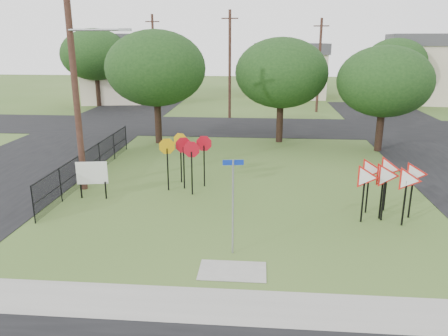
# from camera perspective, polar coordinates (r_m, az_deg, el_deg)

# --- Properties ---
(ground) EXTENTS (140.00, 140.00, 0.00)m
(ground) POSITION_cam_1_polar(r_m,az_deg,el_deg) (15.45, 1.70, -8.92)
(ground) COLOR #395821
(sidewalk) EXTENTS (30.00, 1.60, 0.02)m
(sidewalk) POSITION_cam_1_polar(r_m,az_deg,el_deg) (11.79, 0.51, -17.62)
(sidewalk) COLOR gray
(sidewalk) RESTS_ON ground
(street_left) EXTENTS (8.00, 50.00, 0.02)m
(street_left) POSITION_cam_1_polar(r_m,az_deg,el_deg) (27.91, -22.46, 1.47)
(street_left) COLOR black
(street_left) RESTS_ON ground
(street_far) EXTENTS (60.00, 8.00, 0.02)m
(street_far) POSITION_cam_1_polar(r_m,az_deg,el_deg) (34.59, 3.57, 5.39)
(street_far) COLOR black
(street_far) RESTS_ON ground
(curb_pad) EXTENTS (2.00, 1.20, 0.02)m
(curb_pad) POSITION_cam_1_polar(r_m,az_deg,el_deg) (13.32, 1.11, -13.30)
(curb_pad) COLOR gray
(curb_pad) RESTS_ON ground
(street_name_sign) EXTENTS (0.64, 0.11, 3.12)m
(street_name_sign) POSITION_cam_1_polar(r_m,az_deg,el_deg) (13.63, 1.17, -4.35)
(street_name_sign) COLOR #93959B
(street_name_sign) RESTS_ON ground
(stop_sign_cluster) EXTENTS (2.30, 1.84, 2.43)m
(stop_sign_cluster) POSITION_cam_1_polar(r_m,az_deg,el_deg) (19.81, -5.07, 2.32)
(stop_sign_cluster) COLOR black
(stop_sign_cluster) RESTS_ON ground
(yield_sign_cluster) EXTENTS (2.91, 1.94, 2.28)m
(yield_sign_cluster) POSITION_cam_1_polar(r_m,az_deg,el_deg) (17.49, 20.54, -1.04)
(yield_sign_cluster) COLOR black
(yield_sign_cluster) RESTS_ON ground
(info_board) EXTENTS (1.30, 0.25, 1.64)m
(info_board) POSITION_cam_1_polar(r_m,az_deg,el_deg) (19.46, -16.86, -0.80)
(info_board) COLOR black
(info_board) RESTS_ON ground
(utility_pole_main) EXTENTS (3.55, 0.33, 10.00)m
(utility_pole_main) POSITION_cam_1_polar(r_m,az_deg,el_deg) (20.13, -18.86, 11.58)
(utility_pole_main) COLOR #452920
(utility_pole_main) RESTS_ON ground
(far_pole_a) EXTENTS (1.40, 0.24, 9.00)m
(far_pole_a) POSITION_cam_1_polar(r_m,az_deg,el_deg) (38.10, 0.75, 13.39)
(far_pole_a) COLOR #452920
(far_pole_a) RESTS_ON ground
(far_pole_b) EXTENTS (1.40, 0.24, 8.50)m
(far_pole_b) POSITION_cam_1_polar(r_m,az_deg,el_deg) (42.34, 12.31, 12.99)
(far_pole_b) COLOR #452920
(far_pole_b) RESTS_ON ground
(far_pole_c) EXTENTS (1.40, 0.24, 9.00)m
(far_pole_c) POSITION_cam_1_polar(r_m,az_deg,el_deg) (45.28, -9.13, 13.67)
(far_pole_c) COLOR #452920
(far_pole_c) RESTS_ON ground
(fence_run) EXTENTS (0.05, 11.55, 1.50)m
(fence_run) POSITION_cam_1_polar(r_m,az_deg,el_deg) (22.61, -16.95, 0.75)
(fence_run) COLOR black
(fence_run) RESTS_ON ground
(house_left) EXTENTS (10.58, 8.88, 7.20)m
(house_left) POSITION_cam_1_polar(r_m,az_deg,el_deg) (50.24, -12.52, 12.67)
(house_left) COLOR beige
(house_left) RESTS_ON ground
(house_mid) EXTENTS (8.40, 8.40, 6.20)m
(house_mid) POSITION_cam_1_polar(r_m,az_deg,el_deg) (54.15, 8.50, 12.58)
(house_mid) COLOR beige
(house_mid) RESTS_ON ground
(house_right) EXTENTS (8.30, 8.30, 7.20)m
(house_right) POSITION_cam_1_polar(r_m,az_deg,el_deg) (52.93, 24.43, 11.79)
(house_right) COLOR beige
(house_right) RESTS_ON ground
(tree_near_left) EXTENTS (6.40, 6.40, 7.27)m
(tree_near_left) POSITION_cam_1_polar(r_m,az_deg,el_deg) (28.80, -8.89, 12.73)
(tree_near_left) COLOR black
(tree_near_left) RESTS_ON ground
(tree_near_mid) EXTENTS (6.00, 6.00, 6.80)m
(tree_near_mid) POSITION_cam_1_polar(r_m,az_deg,el_deg) (29.05, 7.51, 12.19)
(tree_near_mid) COLOR black
(tree_near_mid) RESTS_ON ground
(tree_near_right) EXTENTS (5.60, 5.60, 6.33)m
(tree_near_right) POSITION_cam_1_polar(r_m,az_deg,el_deg) (28.01, 20.23, 10.55)
(tree_near_right) COLOR black
(tree_near_right) RESTS_ON ground
(tree_far_left) EXTENTS (6.80, 6.80, 7.73)m
(tree_far_left) POSITION_cam_1_polar(r_m,az_deg,el_deg) (47.04, -16.49, 14.02)
(tree_far_left) COLOR black
(tree_far_left) RESTS_ON ground
(tree_far_right) EXTENTS (6.00, 6.00, 6.80)m
(tree_far_right) POSITION_cam_1_polar(r_m,az_deg,el_deg) (47.87, 21.50, 12.84)
(tree_far_right) COLOR black
(tree_far_right) RESTS_ON ground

